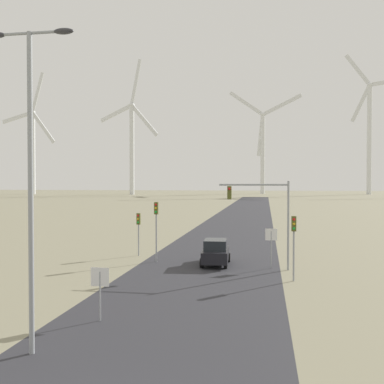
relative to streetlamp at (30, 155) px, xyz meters
The scene contains 13 objects.
road_surface 43.84m from the streetlamp, 84.76° to the left, with size 10.00×240.00×0.01m.
streetlamp is the anchor object (origin of this frame).
stop_sign_near 6.60m from the streetlamp, 75.58° to the left, with size 0.81×0.07×2.29m.
stop_sign_far 19.44m from the streetlamp, 63.66° to the left, with size 0.81×0.07×2.74m.
traffic_light_post_near_left 18.34m from the streetlamp, 90.10° to the left, with size 0.28×0.34×4.44m.
traffic_light_post_near_right 16.72m from the streetlamp, 53.63° to the left, with size 0.28×0.34×3.89m.
traffic_light_post_mid_left 21.05m from the streetlamp, 95.90° to the left, with size 0.28×0.34×3.42m.
traffic_light_mast_overhead 18.40m from the streetlamp, 64.55° to the left, with size 4.73×0.35×6.00m.
car_approaching 19.05m from the streetlamp, 75.80° to the left, with size 2.02×4.19×1.83m.
wind_turbine_far_left 213.24m from the streetlamp, 118.83° to the left, with size 31.68×8.60×57.91m.
wind_turbine_left 195.95m from the streetlamp, 105.95° to the left, with size 32.73×16.06×62.14m.
wind_turbine_center 215.14m from the streetlamp, 88.28° to the left, with size 36.10×7.13×52.49m.
wind_turbine_right 219.02m from the streetlamp, 74.95° to the left, with size 29.15×8.74×67.67m.
Camera 1 is at (4.00, -9.39, 5.94)m, focal length 42.00 mm.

